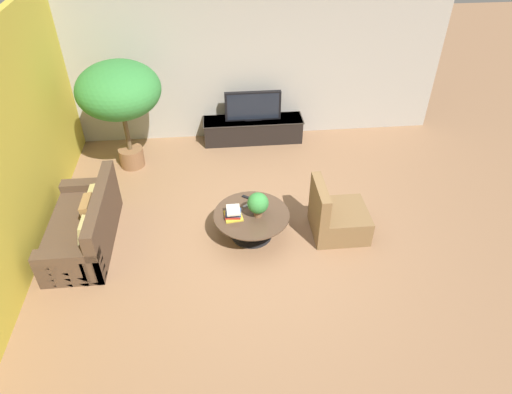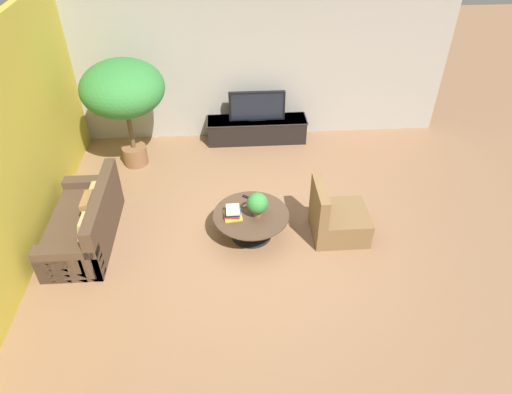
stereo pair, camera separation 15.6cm
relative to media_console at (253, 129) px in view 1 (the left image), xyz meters
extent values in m
plane|color=#8C6647|center=(-0.10, -2.94, -0.24)|extent=(24.00, 24.00, 0.00)
cube|color=#A39E93|center=(-0.10, 0.32, 1.26)|extent=(7.40, 0.12, 3.00)
cube|color=gold|center=(-3.36, -2.74, 1.26)|extent=(0.12, 7.40, 3.00)
cube|color=black|center=(0.00, 0.00, -0.01)|extent=(1.89, 0.48, 0.46)
cube|color=#2D2823|center=(0.00, 0.00, 0.21)|extent=(1.93, 0.50, 0.02)
cube|color=black|center=(0.00, 0.00, 0.50)|extent=(1.06, 0.08, 0.57)
cube|color=black|center=(0.00, -0.04, 0.50)|extent=(0.98, 0.00, 0.51)
cube|color=black|center=(0.00, 0.00, 0.23)|extent=(0.32, 0.13, 0.02)
cylinder|color=black|center=(-0.27, -2.77, -0.23)|extent=(0.61, 0.61, 0.02)
cylinder|color=black|center=(-0.27, -2.77, -0.05)|extent=(0.10, 0.10, 0.39)
cylinder|color=#4C3828|center=(-0.27, -2.77, 0.16)|extent=(1.11, 1.11, 0.02)
cube|color=#4C3828|center=(-2.73, -2.68, -0.03)|extent=(0.84, 1.75, 0.42)
cube|color=#4C3828|center=(-2.39, -2.68, 0.39)|extent=(0.16, 1.75, 0.42)
cube|color=#4C3828|center=(-2.73, -1.90, 0.03)|extent=(0.84, 0.20, 0.54)
cube|color=#4C3828|center=(-2.73, -3.46, 0.03)|extent=(0.84, 0.20, 0.54)
cube|color=tan|center=(-2.55, -2.30, 0.31)|extent=(0.16, 0.28, 0.27)
cube|color=olive|center=(-2.55, -2.68, 0.35)|extent=(0.17, 0.38, 0.36)
cube|color=tan|center=(-2.55, -3.07, 0.32)|extent=(0.17, 0.31, 0.30)
cube|color=brown|center=(1.04, -2.81, -0.04)|extent=(0.80, 0.76, 0.40)
cube|color=brown|center=(0.71, -2.81, 0.39)|extent=(0.14, 0.76, 0.46)
cylinder|color=brown|center=(-2.27, -0.68, -0.06)|extent=(0.43, 0.43, 0.35)
cylinder|color=brown|center=(-2.27, -0.68, 0.44)|extent=(0.08, 0.08, 0.67)
ellipsoid|color=#337F38|center=(-2.27, -0.68, 1.24)|extent=(1.39, 1.39, 0.92)
cylinder|color=brown|center=(-0.19, -2.80, 0.22)|extent=(0.12, 0.12, 0.10)
sphere|color=#337F38|center=(-0.19, -2.80, 0.39)|extent=(0.31, 0.31, 0.31)
cube|color=gold|center=(-0.54, -2.79, 0.18)|extent=(0.28, 0.29, 0.02)
cube|color=#A32823|center=(-0.55, -2.80, 0.20)|extent=(0.23, 0.21, 0.03)
cube|color=#2D4C84|center=(-0.54, -2.79, 0.23)|extent=(0.23, 0.20, 0.03)
cube|color=#232326|center=(-0.54, -2.79, 0.26)|extent=(0.18, 0.21, 0.03)
cube|color=beige|center=(-0.54, -2.80, 0.30)|extent=(0.19, 0.24, 0.03)
cube|color=black|center=(-0.31, -2.38, 0.18)|extent=(0.15, 0.13, 0.02)
cube|color=gray|center=(-0.32, -2.56, 0.18)|extent=(0.15, 0.13, 0.02)
camera|label=1|loc=(-0.70, -7.82, 4.41)|focal=32.00mm
camera|label=2|loc=(-0.54, -7.83, 4.41)|focal=32.00mm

